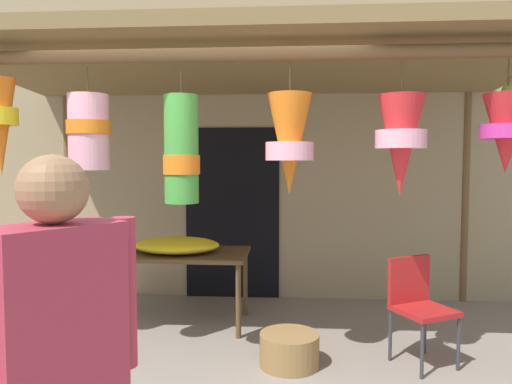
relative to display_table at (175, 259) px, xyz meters
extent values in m
plane|color=gray|center=(0.44, -1.20, -0.65)|extent=(30.00, 30.00, 0.00)
cube|color=#9E8966|center=(0.44, 1.13, 1.57)|extent=(12.16, 0.25, 4.45)
cube|color=#2D2823|center=(0.44, 0.99, 2.10)|extent=(10.94, 0.04, 0.24)
cube|color=black|center=(0.44, 1.00, 0.35)|extent=(1.10, 0.03, 2.00)
cylinder|color=brown|center=(-1.55, 1.03, 0.54)|extent=(0.09, 0.09, 2.39)
cylinder|color=brown|center=(3.11, 1.03, 0.54)|extent=(0.09, 0.09, 2.39)
cylinder|color=brown|center=(0.78, -1.08, 1.73)|extent=(4.87, 0.10, 0.10)
cylinder|color=brown|center=(0.78, 1.03, 1.88)|extent=(4.87, 0.10, 0.10)
cube|color=olive|center=(0.78, -0.03, 1.85)|extent=(5.17, 2.61, 0.28)
cone|color=orange|center=(-1.10, -1.03, 1.22)|extent=(0.24, 0.24, 0.75)
cylinder|color=yellow|center=(-1.10, -1.03, 1.30)|extent=(0.26, 0.26, 0.13)
cylinder|color=brown|center=(-0.42, -0.99, 1.58)|extent=(0.01, 0.01, 0.21)
cylinder|color=pink|center=(-0.42, -0.99, 1.18)|extent=(0.31, 0.31, 0.58)
cylinder|color=orange|center=(-0.42, -0.99, 1.22)|extent=(0.33, 0.33, 0.10)
cylinder|color=brown|center=(0.30, -1.00, 1.57)|extent=(0.01, 0.01, 0.23)
cylinder|color=green|center=(0.30, -1.00, 1.05)|extent=(0.26, 0.26, 0.82)
cylinder|color=orange|center=(0.30, -1.00, 0.93)|extent=(0.28, 0.28, 0.15)
cylinder|color=brown|center=(1.12, -1.04, 1.57)|extent=(0.01, 0.01, 0.23)
cone|color=orange|center=(1.12, -1.04, 1.08)|extent=(0.33, 0.33, 0.75)
cylinder|color=pink|center=(1.12, -1.04, 1.03)|extent=(0.35, 0.35, 0.13)
cylinder|color=brown|center=(1.92, -1.05, 1.56)|extent=(0.01, 0.01, 0.25)
cone|color=red|center=(1.92, -1.05, 1.07)|extent=(0.34, 0.34, 0.73)
cylinder|color=pink|center=(1.92, -1.05, 1.12)|extent=(0.36, 0.36, 0.13)
cylinder|color=brown|center=(2.67, -1.02, 1.56)|extent=(0.01, 0.01, 0.24)
cone|color=red|center=(2.67, -1.02, 1.16)|extent=(0.34, 0.34, 0.57)
cylinder|color=#D13399|center=(2.67, -1.02, 1.17)|extent=(0.36, 0.36, 0.10)
cube|color=brown|center=(0.00, 0.00, 0.05)|extent=(1.42, 0.76, 0.04)
cylinder|color=brown|center=(-0.66, -0.33, -0.31)|extent=(0.05, 0.05, 0.68)
cylinder|color=brown|center=(0.66, -0.33, -0.31)|extent=(0.05, 0.05, 0.68)
cylinder|color=brown|center=(-0.66, 0.33, -0.31)|extent=(0.05, 0.05, 0.68)
cylinder|color=brown|center=(0.66, 0.33, -0.31)|extent=(0.05, 0.05, 0.68)
ellipsoid|color=yellow|center=(0.03, -0.05, 0.14)|extent=(0.83, 0.58, 0.15)
ellipsoid|color=#D13399|center=(0.15, -0.11, 0.15)|extent=(0.37, 0.29, 0.10)
cube|color=#AD1E1E|center=(2.18, -0.81, -0.21)|extent=(0.54, 0.54, 0.04)
cube|color=#AD1E1E|center=(2.10, -0.65, -0.01)|extent=(0.37, 0.22, 0.40)
cylinder|color=#333338|center=(2.11, -1.05, -0.43)|extent=(0.03, 0.03, 0.44)
cylinder|color=#333338|center=(2.42, -0.88, -0.43)|extent=(0.03, 0.03, 0.44)
cylinder|color=#333338|center=(1.94, -0.73, -0.43)|extent=(0.03, 0.03, 0.44)
cylinder|color=#333338|center=(2.26, -0.56, -0.43)|extent=(0.03, 0.03, 0.44)
cylinder|color=olive|center=(1.12, -0.89, -0.53)|extent=(0.47, 0.47, 0.26)
cube|color=#B23347|center=(0.38, -3.13, 0.46)|extent=(0.42, 0.45, 0.61)
cylinder|color=#B23347|center=(0.53, -2.93, 0.49)|extent=(0.08, 0.08, 0.55)
sphere|color=#9E704C|center=(0.38, -3.13, 0.88)|extent=(0.22, 0.22, 0.22)
camera|label=1|loc=(1.13, -4.61, 0.97)|focal=33.80mm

